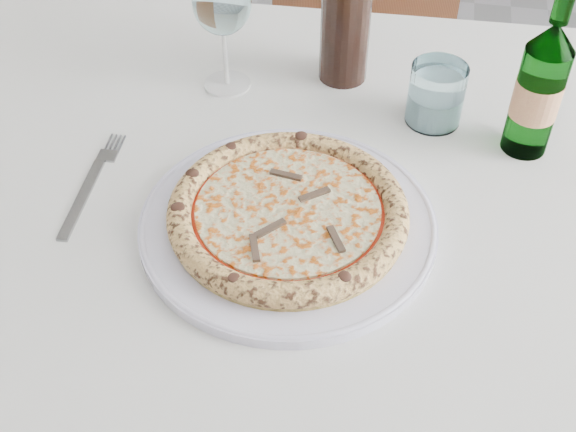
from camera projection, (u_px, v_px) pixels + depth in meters
The scene contains 9 objects.
dining_table at pixel (302, 222), 0.99m from camera, with size 1.51×0.93×0.76m.
chair_far at pixel (358, 24), 1.64m from camera, with size 0.45×0.45×0.93m.
plate at pixel (288, 223), 0.85m from camera, with size 0.35×0.35×0.02m.
pizza at pixel (288, 212), 0.84m from camera, with size 0.28×0.28×0.03m.
fork at pixel (90, 185), 0.91m from camera, with size 0.03×0.21×0.00m.
wine_glass at pixel (222, 5), 0.98m from camera, with size 0.08×0.08×0.18m.
tumbler at pixel (436, 98), 0.99m from camera, with size 0.08×0.08×0.09m.
beer_bottle at pixel (539, 89), 0.90m from camera, with size 0.06×0.06×0.23m.
wine_bottle at pixel (347, 0), 1.00m from camera, with size 0.07×0.07×0.29m.
Camera 1 is at (-0.06, -0.68, 1.36)m, focal length 45.00 mm.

